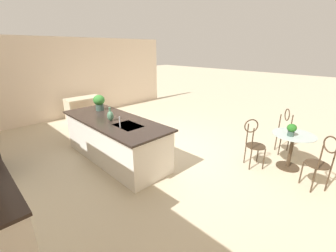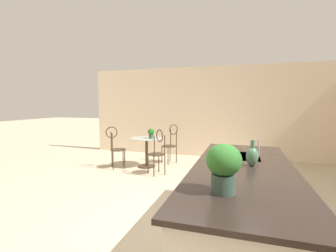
{
  "view_description": "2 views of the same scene",
  "coord_description": "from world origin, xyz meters",
  "px_view_note": "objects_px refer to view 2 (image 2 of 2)",
  "views": [
    {
      "loc": [
        -3.67,
        3.13,
        2.36
      ],
      "look_at": [
        -0.95,
        0.44,
        0.98
      ],
      "focal_mm": 23.41,
      "sensor_mm": 36.0,
      "label": 1
    },
    {
      "loc": [
        2.97,
        0.82,
        1.6
      ],
      "look_at": [
        -0.84,
        -0.36,
        1.23
      ],
      "focal_mm": 25.55,
      "sensor_mm": 36.0,
      "label": 2
    }
  ],
  "objects_px": {
    "chair_toward_desk": "(171,142)",
    "chair_by_island": "(158,150)",
    "potted_plant_on_table": "(151,133)",
    "chair_near_window": "(116,145)",
    "vase_on_counter": "(252,156)",
    "potted_plant_counter_far": "(224,165)",
    "bistro_table": "(147,149)"
  },
  "relations": [
    {
      "from": "chair_by_island",
      "to": "vase_on_counter",
      "type": "distance_m",
      "value": 2.98
    },
    {
      "from": "vase_on_counter",
      "to": "bistro_table",
      "type": "bearing_deg",
      "value": -139.58
    },
    {
      "from": "bistro_table",
      "to": "vase_on_counter",
      "type": "bearing_deg",
      "value": 40.42
    },
    {
      "from": "chair_by_island",
      "to": "potted_plant_on_table",
      "type": "xyz_separation_m",
      "value": [
        -0.54,
        -0.36,
        0.31
      ]
    },
    {
      "from": "chair_near_window",
      "to": "potted_plant_counter_far",
      "type": "bearing_deg",
      "value": 40.14
    },
    {
      "from": "bistro_table",
      "to": "potted_plant_on_table",
      "type": "xyz_separation_m",
      "value": [
        0.03,
        0.14,
        0.43
      ]
    },
    {
      "from": "bistro_table",
      "to": "chair_by_island",
      "type": "relative_size",
      "value": 0.77
    },
    {
      "from": "bistro_table",
      "to": "potted_plant_on_table",
      "type": "distance_m",
      "value": 0.45
    },
    {
      "from": "bistro_table",
      "to": "chair_toward_desk",
      "type": "bearing_deg",
      "value": 141.96
    },
    {
      "from": "potted_plant_on_table",
      "to": "vase_on_counter",
      "type": "bearing_deg",
      "value": 39.04
    },
    {
      "from": "chair_near_window",
      "to": "vase_on_counter",
      "type": "relative_size",
      "value": 3.62
    },
    {
      "from": "chair_by_island",
      "to": "bistro_table",
      "type": "bearing_deg",
      "value": -138.74
    },
    {
      "from": "chair_by_island",
      "to": "potted_plant_on_table",
      "type": "relative_size",
      "value": 4.27
    },
    {
      "from": "bistro_table",
      "to": "chair_near_window",
      "type": "bearing_deg",
      "value": -62.85
    },
    {
      "from": "chair_toward_desk",
      "to": "potted_plant_counter_far",
      "type": "bearing_deg",
      "value": 21.5
    },
    {
      "from": "chair_near_window",
      "to": "vase_on_counter",
      "type": "bearing_deg",
      "value": 51.28
    },
    {
      "from": "chair_toward_desk",
      "to": "potted_plant_counter_far",
      "type": "xyz_separation_m",
      "value": [
        4.31,
        1.7,
        0.56
      ]
    },
    {
      "from": "bistro_table",
      "to": "chair_by_island",
      "type": "xyz_separation_m",
      "value": [
        0.57,
        0.5,
        0.13
      ]
    },
    {
      "from": "chair_by_island",
      "to": "chair_toward_desk",
      "type": "distance_m",
      "value": 1.16
    },
    {
      "from": "chair_by_island",
      "to": "chair_toward_desk",
      "type": "height_order",
      "value": "same"
    },
    {
      "from": "vase_on_counter",
      "to": "chair_toward_desk",
      "type": "bearing_deg",
      "value": -150.4
    },
    {
      "from": "potted_plant_on_table",
      "to": "potted_plant_counter_far",
      "type": "distance_m",
      "value": 4.22
    },
    {
      "from": "chair_toward_desk",
      "to": "chair_by_island",
      "type": "bearing_deg",
      "value": 1.87
    },
    {
      "from": "chair_by_island",
      "to": "potted_plant_on_table",
      "type": "height_order",
      "value": "chair_by_island"
    },
    {
      "from": "potted_plant_on_table",
      "to": "chair_by_island",
      "type": "bearing_deg",
      "value": 33.76
    },
    {
      "from": "bistro_table",
      "to": "potted_plant_counter_far",
      "type": "bearing_deg",
      "value": 30.17
    },
    {
      "from": "chair_near_window",
      "to": "potted_plant_on_table",
      "type": "bearing_deg",
      "value": 111.49
    },
    {
      "from": "chair_near_window",
      "to": "chair_toward_desk",
      "type": "height_order",
      "value": "same"
    },
    {
      "from": "potted_plant_on_table",
      "to": "potted_plant_counter_far",
      "type": "relative_size",
      "value": 0.64
    },
    {
      "from": "chair_near_window",
      "to": "potted_plant_counter_far",
      "type": "xyz_separation_m",
      "value": [
        3.37,
        2.84,
        0.56
      ]
    },
    {
      "from": "chair_near_window",
      "to": "potted_plant_counter_far",
      "type": "relative_size",
      "value": 2.75
    },
    {
      "from": "bistro_table",
      "to": "vase_on_counter",
      "type": "distance_m",
      "value": 3.75
    }
  ]
}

